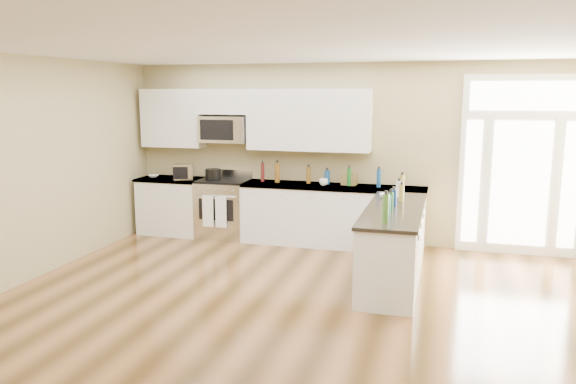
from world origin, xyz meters
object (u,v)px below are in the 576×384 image
Objects in this scene: peninsula_cabinet at (393,247)px; stockpot at (213,174)px; toaster_oven at (184,172)px; kitchen_range at (224,208)px.

peninsula_cabinet is 9.28× the size of stockpot.
peninsula_cabinet is 7.63× the size of toaster_oven.
toaster_oven is at bearing -172.54° from stockpot.
kitchen_range is at bearing 14.85° from stockpot.
stockpot is 0.82× the size of toaster_oven.
toaster_oven reaches higher than stockpot.
peninsula_cabinet is at bearing -26.75° from kitchen_range.
toaster_oven is (-3.52, 1.34, 0.64)m from peninsula_cabinet.
stockpot reaches higher than kitchen_range.
kitchen_range is 4.32× the size of stockpot.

